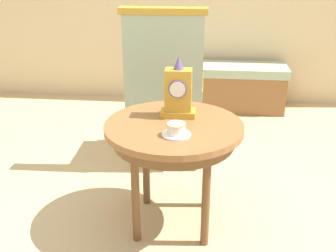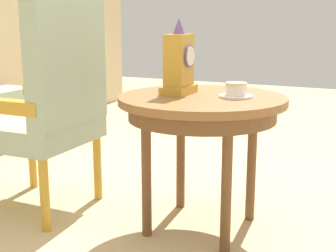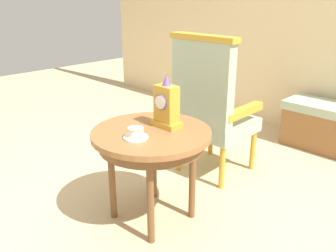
% 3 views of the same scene
% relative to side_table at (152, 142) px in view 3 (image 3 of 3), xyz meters
% --- Properties ---
extents(ground_plane, '(10.00, 10.00, 0.00)m').
position_rel_side_table_xyz_m(ground_plane, '(-0.05, -0.01, -0.55)').
color(ground_plane, tan).
extents(side_table, '(0.74, 0.74, 0.62)m').
position_rel_side_table_xyz_m(side_table, '(0.00, 0.00, 0.00)').
color(side_table, brown).
rests_on(side_table, ground).
extents(teacup_left, '(0.15, 0.15, 0.07)m').
position_rel_side_table_xyz_m(teacup_left, '(0.02, -0.15, 0.10)').
color(teacup_left, white).
rests_on(teacup_left, side_table).
extents(mantel_clock, '(0.19, 0.11, 0.34)m').
position_rel_side_table_xyz_m(mantel_clock, '(0.01, 0.12, 0.21)').
color(mantel_clock, gold).
rests_on(mantel_clock, side_table).
extents(armchair, '(0.56, 0.54, 1.14)m').
position_rel_side_table_xyz_m(armchair, '(-0.13, 0.74, 0.04)').
color(armchair, '#9EB299').
rests_on(armchair, ground).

